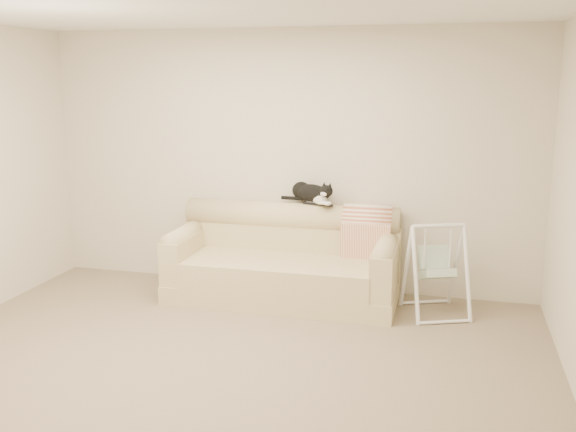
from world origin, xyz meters
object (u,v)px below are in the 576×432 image
object	(u,v)px
sofa	(284,263)
remote_b	(326,205)
remote_a	(312,203)
tuxedo_cat	(312,193)
baby_swing	(436,269)

from	to	relation	value
sofa	remote_b	xyz separation A→B (m)	(0.37, 0.22, 0.56)
sofa	remote_a	bearing A→B (deg)	47.79
tuxedo_cat	baby_swing	distance (m)	1.42
sofa	remote_b	world-z (taller)	remote_b
sofa	tuxedo_cat	distance (m)	0.74
sofa	remote_a	xyz separation A→B (m)	(0.22, 0.24, 0.56)
tuxedo_cat	sofa	bearing A→B (deg)	-127.93
remote_a	remote_b	world-z (taller)	remote_a
remote_a	remote_b	xyz separation A→B (m)	(0.15, -0.03, -0.00)
sofa	remote_a	distance (m)	0.65
tuxedo_cat	baby_swing	size ratio (longest dim) A/B	0.67
remote_a	baby_swing	bearing A→B (deg)	-15.19
sofa	baby_swing	size ratio (longest dim) A/B	2.58
remote_a	remote_b	bearing A→B (deg)	-9.53
remote_a	baby_swing	size ratio (longest dim) A/B	0.22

